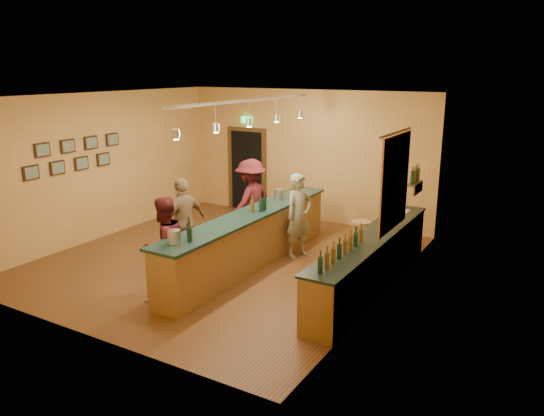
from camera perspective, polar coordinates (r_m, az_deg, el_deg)
The scene contains 18 objects.
floor at distance 10.63m, azimuth -5.10°, elevation -5.58°, with size 7.00×7.00×0.00m, color brown.
ceiling at distance 9.97m, azimuth -5.53°, elevation 11.92°, with size 6.50×7.00×0.02m, color silver.
wall_back at distance 13.13m, azimuth 3.64°, elevation 5.64°, with size 6.50×0.02×3.20m, color tan.
wall_front at distance 7.70m, azimuth -20.61°, elevation -1.95°, with size 6.50×0.02×3.20m, color tan.
wall_left at distance 12.33m, azimuth -17.73°, elevation 4.35°, with size 0.02×7.00×3.20m, color tan.
wall_right at distance 8.74m, azimuth 12.32°, elevation 0.60°, with size 0.02×7.00×3.20m, color tan.
doorway at distance 14.03m, azimuth -2.66°, elevation 4.28°, with size 1.15×0.09×2.48m.
tapestry at distance 9.06m, azimuth 13.09°, elevation 2.68°, with size 0.03×1.40×1.60m, color #A03A20.
bottle_shelf at distance 10.53m, azimuth 15.20°, elevation 3.19°, with size 0.17×0.55×0.54m.
picture_grid at distance 11.77m, azimuth -20.43°, elevation 5.38°, with size 0.06×2.20×0.70m, color #382111, non-canonical shape.
back_counter at distance 9.31m, azimuth 10.65°, elevation -5.60°, with size 0.60×4.55×1.27m.
tasting_bar at distance 10.10m, azimuth -2.38°, elevation -2.98°, with size 0.73×5.10×1.38m.
pendant_track at distance 9.64m, azimuth -2.52°, elevation 10.58°, with size 0.11×4.60×0.50m.
bartender at distance 10.56m, azimuth 2.91°, elevation -0.83°, with size 0.62×0.41×1.70m, color gray.
customer_a at distance 9.00m, azimuth -11.54°, elevation -4.02°, with size 0.81×0.63×1.67m, color #59191E.
customer_b at distance 10.26m, azimuth -9.43°, elevation -1.46°, with size 1.00×0.42×1.71m, color #997A51.
customer_c at distance 11.44m, azimuth -2.29°, elevation 0.75°, with size 1.18×0.68×1.83m, color #59191E.
bar_stool at distance 10.57m, azimuth 9.57°, elevation -2.17°, with size 0.38×0.38×0.79m.
Camera 1 is at (5.82, -8.08, 3.71)m, focal length 35.00 mm.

